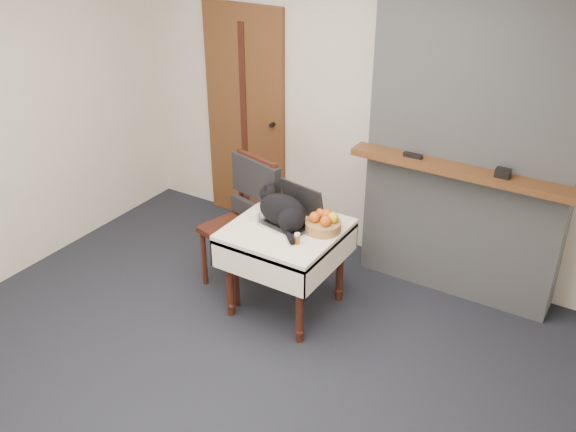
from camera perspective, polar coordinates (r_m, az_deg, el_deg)
name	(u,v)px	position (r m, az deg, el deg)	size (l,w,h in m)	color
ground	(227,378)	(4.41, -5.41, -14.11)	(4.50, 4.50, 0.00)	black
room_shell	(261,103)	(3.83, -2.43, 10.00)	(4.52, 4.01, 2.61)	beige
door	(246,117)	(5.90, -3.79, 8.79)	(0.82, 0.10, 2.00)	brown
chimney	(473,134)	(4.83, 16.14, 6.99)	(1.62, 0.48, 2.60)	gray
side_table	(286,241)	(4.68, -0.19, -2.22)	(0.78, 0.78, 0.70)	#391A0F
laptop	(294,215)	(4.64, 0.52, 0.12)	(0.44, 0.39, 0.29)	#B7B7BC
cat	(283,211)	(4.60, -0.42, 0.45)	(0.49, 0.41, 0.27)	black
cream_jar	(255,216)	(4.70, -2.92, 0.00)	(0.07, 0.07, 0.08)	white
pill_bottle	(297,238)	(4.40, 0.82, -2.01)	(0.04, 0.04, 0.08)	#994612
fruit_basket	(323,223)	(4.56, 3.16, -0.64)	(0.26, 0.26, 0.15)	#AA7444
desk_clutter	(317,231)	(4.58, 2.57, -1.31)	(0.14, 0.02, 0.01)	black
chair	(249,205)	(4.97, -3.51, 0.98)	(0.59, 0.58, 1.07)	#391A0F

